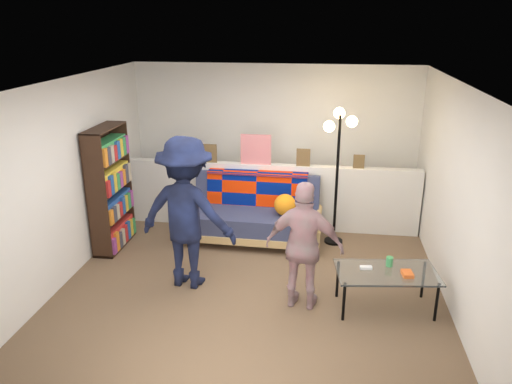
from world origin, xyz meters
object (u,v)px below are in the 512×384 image
floor_lamp (338,150)px  person_left (187,213)px  futon_sofa (255,214)px  bookshelf (110,192)px  coffee_table (387,274)px  person_right (304,246)px

floor_lamp → person_left: 2.31m
futon_sofa → floor_lamp: (1.13, 0.07, 0.98)m
futon_sofa → floor_lamp: 1.50m
bookshelf → futon_sofa: bearing=14.7°
floor_lamp → person_left: (-1.74, -1.46, -0.45)m
coffee_table → person_right: (-0.91, -0.07, 0.30)m
futon_sofa → floor_lamp: floor_lamp is taller
coffee_table → floor_lamp: bearing=108.0°
futon_sofa → person_left: 1.60m
bookshelf → coffee_table: size_ratio=1.48×
person_left → futon_sofa: bearing=-104.9°
person_left → coffee_table: bearing=-177.3°
bookshelf → coffee_table: 3.81m
coffee_table → person_left: bearing=173.9°
futon_sofa → bookshelf: size_ratio=1.15×
bookshelf → floor_lamp: size_ratio=0.89×
coffee_table → person_left: 2.36m
floor_lamp → person_left: size_ratio=1.06×
bookshelf → person_left: person_left is taller
person_right → futon_sofa: bearing=-57.4°
bookshelf → floor_lamp: 3.18m
bookshelf → coffee_table: bookshelf is taller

